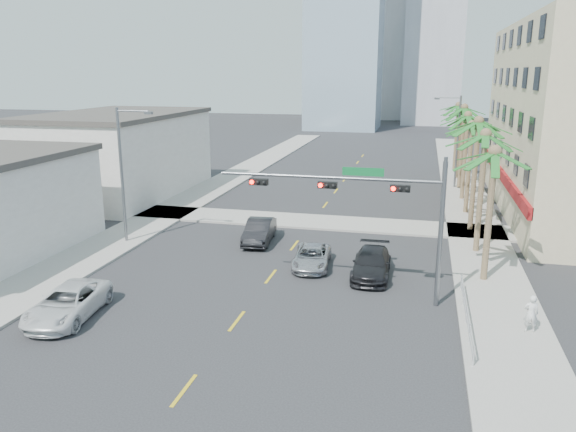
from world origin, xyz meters
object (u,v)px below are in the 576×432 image
object	(u,v)px
car_lane_center	(312,257)
pedestrian	(531,314)
traffic_signal_mast	(374,203)
car_lane_right	(371,264)
car_parked_far	(68,303)
car_lane_left	(259,231)

from	to	relation	value
car_lane_center	pedestrian	size ratio (longest dim) A/B	2.62
traffic_signal_mast	car_lane_right	bearing A→B (deg)	94.70
car_parked_far	car_lane_left	distance (m)	14.67
traffic_signal_mast	car_parked_far	xyz separation A→B (m)	(-13.58, -5.44, -4.33)
traffic_signal_mast	car_lane_center	distance (m)	7.22
car_parked_far	pedestrian	xyz separation A→B (m)	(20.74, 3.19, 0.27)
traffic_signal_mast	pedestrian	distance (m)	8.53
traffic_signal_mast	pedestrian	world-z (taller)	traffic_signal_mast
car_parked_far	car_lane_right	size ratio (longest dim) A/B	1.04
traffic_signal_mast	car_lane_left	bearing A→B (deg)	135.11
car_parked_far	pedestrian	bearing A→B (deg)	2.59
car_lane_right	pedestrian	size ratio (longest dim) A/B	2.97
car_lane_center	pedestrian	distance (m)	12.76
pedestrian	car_lane_center	bearing A→B (deg)	-32.12
traffic_signal_mast	car_lane_center	xyz separation A→B (m)	(-3.86, 4.18, -4.44)
car_lane_center	traffic_signal_mast	bearing A→B (deg)	-52.38
car_lane_right	car_parked_far	bearing A→B (deg)	-147.06
car_lane_left	pedestrian	distance (m)	18.65
car_lane_left	pedestrian	bearing A→B (deg)	-39.85
car_lane_left	pedestrian	xyz separation A→B (m)	(15.42, -10.48, 0.22)
car_parked_far	car_lane_right	distance (m)	16.00
car_parked_far	car_lane_right	xyz separation A→B (m)	(13.30, 8.90, -0.00)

